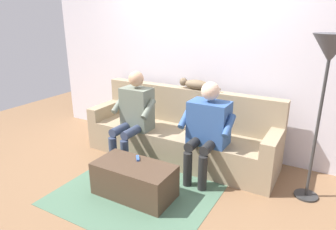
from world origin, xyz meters
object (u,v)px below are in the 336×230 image
at_px(couch, 181,136).
at_px(remote_blue, 138,158).
at_px(person_left_seated, 207,126).
at_px(person_right_seated, 134,113).
at_px(coffee_table, 134,180).
at_px(cat_on_backrest, 195,84).
at_px(floor_lamp, 329,58).

distance_m(couch, remote_blue, 0.93).
bearing_deg(person_left_seated, couch, -31.80).
xyz_separation_m(couch, person_right_seated, (0.49, 0.35, 0.34)).
bearing_deg(coffee_table, cat_on_backrest, -93.72).
relative_size(couch, person_left_seated, 2.23).
relative_size(coffee_table, cat_on_backrest, 1.48).
height_order(remote_blue, floor_lamp, floor_lamp).
relative_size(coffee_table, floor_lamp, 0.51).
relative_size(couch, person_right_seated, 2.17).
xyz_separation_m(person_right_seated, floor_lamp, (-2.08, -0.16, 0.82)).
distance_m(couch, cat_on_backrest, 0.70).
distance_m(couch, coffee_table, 1.06).
bearing_deg(person_left_seated, coffee_table, 56.61).
relative_size(coffee_table, person_right_seated, 0.73).
height_order(coffee_table, cat_on_backrest, cat_on_backrest).
bearing_deg(person_right_seated, couch, -144.94).
relative_size(cat_on_backrest, floor_lamp, 0.34).
relative_size(person_right_seated, remote_blue, 10.50).
xyz_separation_m(cat_on_backrest, floor_lamp, (-1.51, 0.41, 0.49)).
bearing_deg(floor_lamp, person_left_seated, 6.43).
height_order(cat_on_backrest, floor_lamp, floor_lamp).
bearing_deg(remote_blue, cat_on_backrest, -45.44).
bearing_deg(coffee_table, person_right_seated, -55.14).
bearing_deg(remote_blue, person_left_seated, -79.78).
bearing_deg(person_right_seated, floor_lamp, -175.50).
relative_size(person_right_seated, cat_on_backrest, 2.03).
bearing_deg(coffee_table, floor_lamp, -151.33).
bearing_deg(couch, person_left_seated, 148.20).
height_order(couch, remote_blue, couch).
height_order(person_left_seated, floor_lamp, floor_lamp).
relative_size(couch, cat_on_backrest, 4.41).
bearing_deg(couch, coffee_table, 90.00).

